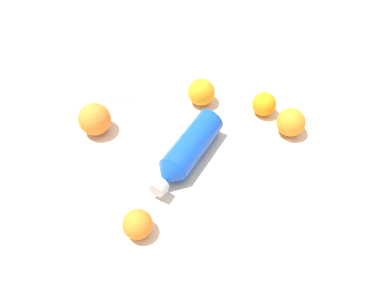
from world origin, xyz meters
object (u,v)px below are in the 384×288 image
(orange_0, at_px, (95,119))
(folded_napkin, at_px, (140,86))
(orange_3, at_px, (264,104))
(water_bottle, at_px, (187,150))
(orange_2, at_px, (291,122))
(orange_1, at_px, (201,92))
(orange_4, at_px, (138,224))

(orange_0, bearing_deg, folded_napkin, 166.76)
(orange_3, bearing_deg, water_bottle, -35.57)
(water_bottle, bearing_deg, orange_3, 158.98)
(orange_0, distance_m, orange_2, 0.49)
(orange_0, xyz_separation_m, orange_1, (-0.17, 0.23, -0.00))
(orange_3, height_order, orange_4, orange_3)
(orange_1, height_order, orange_3, orange_1)
(orange_0, bearing_deg, orange_4, 40.29)
(water_bottle, relative_size, folded_napkin, 1.53)
(orange_0, height_order, folded_napkin, orange_0)
(orange_4, relative_size, folded_napkin, 0.38)
(water_bottle, xyz_separation_m, orange_1, (-0.21, -0.02, 0.00))
(orange_1, xyz_separation_m, orange_2, (0.05, 0.24, -0.00))
(orange_2, xyz_separation_m, folded_napkin, (-0.06, -0.43, -0.03))
(orange_0, height_order, orange_3, orange_0)
(orange_3, bearing_deg, orange_4, -24.76)
(orange_0, xyz_separation_m, orange_2, (-0.13, 0.47, -0.00))
(orange_0, height_order, orange_4, orange_0)
(orange_3, distance_m, folded_napkin, 0.36)
(orange_2, bearing_deg, orange_0, -75.17)
(orange_1, xyz_separation_m, orange_4, (0.42, -0.02, -0.01))
(orange_1, height_order, orange_4, orange_1)
(water_bottle, height_order, orange_0, orange_0)
(orange_0, bearing_deg, water_bottle, 82.70)
(orange_2, height_order, folded_napkin, orange_2)
(orange_1, bearing_deg, orange_2, 78.58)
(water_bottle, relative_size, orange_3, 3.98)
(orange_2, distance_m, orange_4, 0.45)
(water_bottle, height_order, folded_napkin, water_bottle)
(water_bottle, height_order, orange_1, orange_1)
(orange_4, distance_m, folded_napkin, 0.46)
(orange_1, distance_m, orange_2, 0.25)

